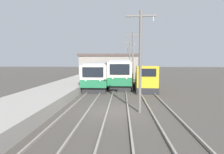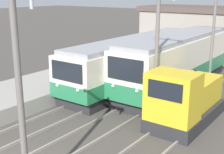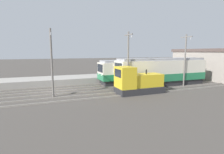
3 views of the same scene
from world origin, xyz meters
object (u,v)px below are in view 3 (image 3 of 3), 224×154
object	(u,v)px
commuter_train_center	(162,73)
shunting_locomotive	(137,82)
catenary_mast_near	(52,60)
catenary_mast_mid	(128,59)
catenary_mast_far	(185,58)
commuter_train_left	(147,72)

from	to	relation	value
commuter_train_center	shunting_locomotive	size ratio (longest dim) A/B	2.47
commuter_train_center	catenary_mast_near	distance (m)	14.55
catenary_mast_mid	catenary_mast_far	world-z (taller)	same
commuter_train_left	catenary_mast_near	distance (m)	14.51
shunting_locomotive	catenary_mast_near	xyz separation A→B (m)	(-1.49, -8.86, 2.54)
commuter_train_center	catenary_mast_mid	distance (m)	6.41
commuter_train_left	commuter_train_center	xyz separation A→B (m)	(2.80, 0.64, 0.14)
commuter_train_left	catenary_mast_far	bearing A→B (deg)	36.47
commuter_train_left	catenary_mast_far	world-z (taller)	catenary_mast_far
commuter_train_left	catenary_mast_far	size ratio (longest dim) A/B	2.17
catenary_mast_near	commuter_train_left	bearing A→B (deg)	107.47
commuter_train_center	shunting_locomotive	xyz separation A→B (m)	(3.00, -5.47, -0.52)
shunting_locomotive	catenary_mast_mid	distance (m)	2.98
catenary_mast_near	commuter_train_center	bearing A→B (deg)	96.01
catenary_mast_near	catenary_mast_far	bearing A→B (deg)	90.00
shunting_locomotive	catenary_mast_near	bearing A→B (deg)	-99.56
commuter_train_center	catenary_mast_near	bearing A→B (deg)	-83.99
commuter_train_center	catenary_mast_mid	size ratio (longest dim) A/B	1.92
catenary_mast_near	catenary_mast_far	xyz separation A→B (m)	(0.00, 16.87, 0.00)
catenary_mast_mid	catenary_mast_near	bearing A→B (deg)	-90.00
shunting_locomotive	catenary_mast_far	size ratio (longest dim) A/B	0.78
shunting_locomotive	catenary_mast_near	world-z (taller)	catenary_mast_near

